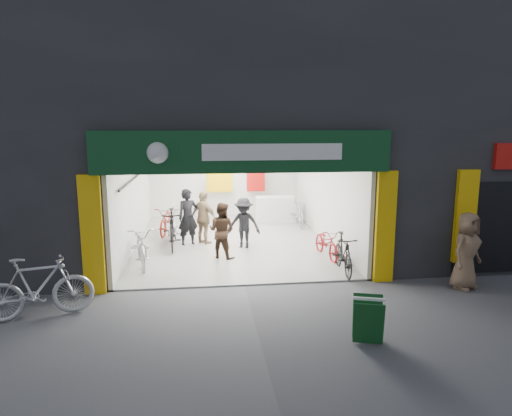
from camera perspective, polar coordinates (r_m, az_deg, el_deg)
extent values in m
plane|color=#56565B|center=(10.52, -1.47, -9.74)|extent=(60.00, 60.00, 0.00)
cube|color=#232326|center=(15.10, 0.44, 18.53)|extent=(16.00, 10.00, 4.50)
cube|color=#232326|center=(15.62, -23.97, 2.65)|extent=(5.00, 10.00, 3.50)
cube|color=#232326|center=(16.48, 17.96, 3.40)|extent=(6.00, 10.00, 3.50)
cube|color=#9E9E99|center=(14.32, -3.04, -4.15)|extent=(6.00, 8.00, 0.04)
cube|color=silver|center=(18.07, -4.02, 3.99)|extent=(6.00, 0.20, 3.20)
cube|color=silver|center=(14.12, -15.14, 1.83)|extent=(0.10, 8.00, 3.20)
cube|color=silver|center=(14.51, 8.61, 2.30)|extent=(0.10, 8.00, 3.20)
cube|color=white|center=(13.87, -3.17, 8.87)|extent=(6.00, 8.00, 0.10)
cube|color=black|center=(9.98, -1.62, 8.84)|extent=(6.00, 0.30, 0.30)
cube|color=#0B3119|center=(9.77, -1.48, 7.04)|extent=(6.40, 0.25, 0.90)
cube|color=white|center=(9.71, 2.15, 7.02)|extent=(3.00, 0.02, 0.35)
cube|color=yellow|center=(10.30, -19.80, -3.25)|extent=(0.45, 0.12, 2.60)
cube|color=yellow|center=(10.89, 15.83, -2.31)|extent=(0.45, 0.12, 2.60)
cube|color=yellow|center=(11.74, 24.69, -0.97)|extent=(0.50, 0.12, 2.20)
cylinder|color=black|center=(13.45, -15.04, 3.57)|extent=(0.06, 5.00, 0.06)
cube|color=silver|center=(16.85, 2.45, -0.25)|extent=(1.40, 0.60, 1.00)
cube|color=white|center=(11.08, -2.16, 8.12)|extent=(1.30, 0.35, 0.04)
cube|color=white|center=(12.87, -2.86, 8.44)|extent=(1.30, 0.35, 0.04)
cube|color=white|center=(14.66, -3.39, 8.68)|extent=(1.30, 0.35, 0.04)
cube|color=white|center=(16.46, -3.80, 8.87)|extent=(1.30, 0.35, 0.04)
imported|color=#B5B6BA|center=(12.25, -14.14, -4.50)|extent=(1.09, 2.14, 1.07)
imported|color=black|center=(13.66, -10.46, -2.63)|extent=(0.64, 1.95, 1.15)
imported|color=maroon|center=(15.48, -10.93, -1.51)|extent=(0.96, 1.87, 0.94)
imported|color=silver|center=(14.40, -10.29, -1.89)|extent=(0.66, 2.00, 1.18)
imported|color=black|center=(11.42, 10.86, -5.67)|extent=(0.58, 1.68, 0.99)
imported|color=maroon|center=(12.68, 8.83, -4.33)|extent=(0.70, 1.65, 0.84)
imported|color=#A5A5AA|center=(16.42, 5.20, -0.54)|extent=(0.48, 1.69, 1.02)
imported|color=silver|center=(9.64, -25.63, -8.93)|extent=(2.08, 1.06, 1.21)
imported|color=black|center=(13.81, -8.48, -1.20)|extent=(0.74, 0.62, 1.73)
imported|color=#362318|center=(12.40, -4.32, -2.87)|extent=(0.95, 0.89, 1.56)
imported|color=black|center=(13.34, -1.55, -1.97)|extent=(1.11, 0.86, 1.52)
imported|color=#9B7D5A|center=(13.86, -6.52, -1.27)|extent=(0.99, 0.95, 1.66)
imported|color=#7C5F48|center=(11.16, 24.81, -4.88)|extent=(1.01, 0.89, 1.73)
cube|color=#0F3F19|center=(7.93, 13.90, -13.89)|extent=(0.53, 0.32, 0.75)
cube|color=#0F3F19|center=(8.23, 13.76, -12.97)|extent=(0.53, 0.32, 0.75)
cube|color=white|center=(7.94, 13.94, -10.99)|extent=(0.51, 0.20, 0.04)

